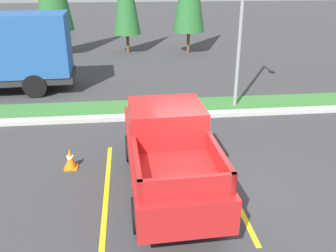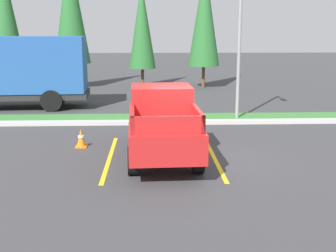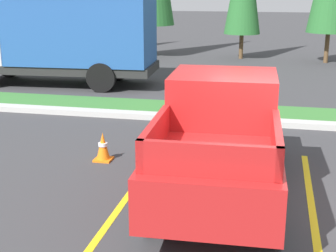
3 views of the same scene
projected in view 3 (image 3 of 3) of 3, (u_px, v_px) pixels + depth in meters
The scene contains 8 objects.
ground_plane at pixel (276, 208), 8.14m from camera, with size 120.00×120.00×0.00m, color #38383A.
parking_line_near at pixel (134, 187), 8.96m from camera, with size 0.12×4.80×0.01m, color yellow.
parking_line_far at pixel (311, 202), 8.33m from camera, with size 0.12×4.80×0.01m, color yellow.
curb_strip at pixel (278, 123), 12.82m from camera, with size 56.00×0.40×0.15m, color #B2B2AD.
grass_median at pixel (278, 114), 13.86m from camera, with size 56.00×1.80×0.06m, color #387533.
pickup_truck_main at pixel (221, 137), 8.41m from camera, with size 2.13×5.30×2.10m.
cargo_truck_distant at pixel (64, 33), 17.65m from camera, with size 6.92×2.82×3.40m.
traffic_cone at pixel (103, 147), 10.26m from camera, with size 0.36×0.36×0.60m.
Camera 3 is at (-0.16, -7.66, 3.55)m, focal length 52.84 mm.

